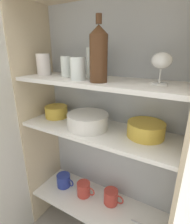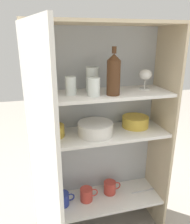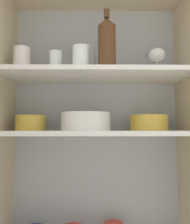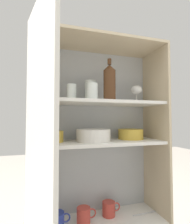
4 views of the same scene
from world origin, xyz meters
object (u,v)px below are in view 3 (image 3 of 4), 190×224
mixing_bowl_large (149,122)px  serving_bowl_small (31,122)px  wine_bottle (107,43)px  plate_stack_white (86,122)px

mixing_bowl_large → serving_bowl_small: mixing_bowl_large is taller
wine_bottle → serving_bowl_small: wine_bottle is taller
plate_stack_white → serving_bowl_small: size_ratio=1.59×
plate_stack_white → mixing_bowl_large: plate_stack_white is taller
wine_bottle → mixing_bowl_large: (0.21, 0.11, -0.35)m
wine_bottle → serving_bowl_small: size_ratio=1.95×
mixing_bowl_large → plate_stack_white: bearing=-169.5°
mixing_bowl_large → wine_bottle: bearing=-152.3°
wine_bottle → plate_stack_white: wine_bottle is taller
wine_bottle → plate_stack_white: (-0.09, 0.05, -0.35)m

